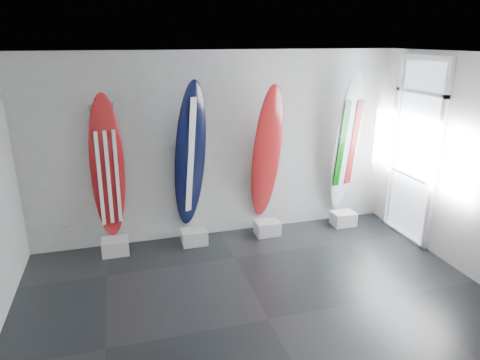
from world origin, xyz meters
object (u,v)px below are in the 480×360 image
object	(u,v)px
surfboard_usa	(108,168)
surfboard_swiss	(267,154)
surfboard_navy	(190,157)
surfboard_italy	(346,144)

from	to	relation	value
surfboard_usa	surfboard_swiss	world-z (taller)	surfboard_swiss
surfboard_navy	surfboard_italy	distance (m)	2.68
surfboard_usa	surfboard_swiss	bearing A→B (deg)	-14.75
surfboard_swiss	surfboard_italy	world-z (taller)	surfboard_italy
surfboard_usa	surfboard_italy	size ratio (longest dim) A/B	0.90
surfboard_usa	surfboard_italy	bearing A→B (deg)	-14.75
surfboard_navy	surfboard_swiss	bearing A→B (deg)	-21.16
surfboard_swiss	surfboard_usa	bearing A→B (deg)	168.91
surfboard_usa	surfboard_swiss	size ratio (longest dim) A/B	0.96
surfboard_navy	surfboard_italy	world-z (taller)	surfboard_italy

